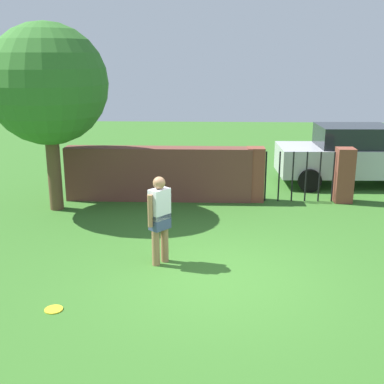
% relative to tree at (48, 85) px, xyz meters
% --- Properties ---
extents(ground_plane, '(40.00, 40.00, 0.00)m').
position_rel_tree_xyz_m(ground_plane, '(3.93, -3.69, -2.98)').
color(ground_plane, '#336623').
extents(brick_wall, '(4.78, 0.50, 1.38)m').
position_rel_tree_xyz_m(brick_wall, '(2.43, 0.90, -2.29)').
color(brick_wall, brown).
rests_on(brick_wall, ground).
extents(tree, '(2.79, 2.79, 4.40)m').
position_rel_tree_xyz_m(tree, '(0.00, 0.00, 0.00)').
color(tree, brown).
rests_on(tree, ground).
extents(person, '(0.40, 0.43, 1.62)m').
position_rel_tree_xyz_m(person, '(2.87, -3.14, -2.09)').
color(person, '#9E704C').
rests_on(person, ground).
extents(fence_gate, '(2.70, 0.44, 1.40)m').
position_rel_tree_xyz_m(fence_gate, '(6.04, 0.90, -2.29)').
color(fence_gate, brown).
rests_on(fence_gate, ground).
extents(car, '(4.24, 1.99, 1.72)m').
position_rel_tree_xyz_m(car, '(7.84, 2.70, -2.12)').
color(car, '#B7B7BC').
rests_on(car, ground).
extents(frisbee_yellow, '(0.27, 0.27, 0.02)m').
position_rel_tree_xyz_m(frisbee_yellow, '(1.46, -4.90, -2.98)').
color(frisbee_yellow, yellow).
rests_on(frisbee_yellow, ground).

